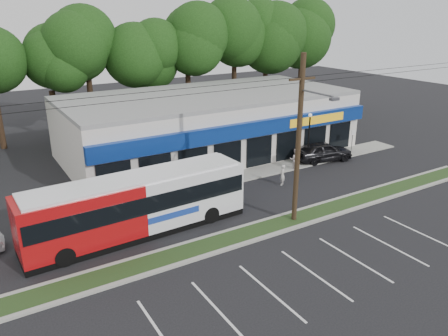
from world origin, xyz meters
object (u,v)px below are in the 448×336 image
object	(u,v)px
pedestrian_b	(295,159)
lamp_post	(309,132)
pedestrian_a	(282,175)
sign_post	(353,137)
car_dark	(323,151)
metrobus	(138,203)
utility_pole	(297,136)

from	to	relation	value
pedestrian_b	lamp_post	bearing A→B (deg)	-129.02
pedestrian_a	pedestrian_b	bearing A→B (deg)	173.90
lamp_post	pedestrian_b	bearing A→B (deg)	-160.50
sign_post	pedestrian_a	world-z (taller)	sign_post
lamp_post	car_dark	size ratio (longest dim) A/B	0.86
metrobus	pedestrian_b	bearing A→B (deg)	11.58
sign_post	pedestrian_a	distance (m)	10.29
utility_pole	metrobus	world-z (taller)	utility_pole
pedestrian_b	car_dark	bearing A→B (deg)	-141.84
sign_post	pedestrian_a	xyz separation A→B (m)	(-9.93, -2.57, -0.79)
sign_post	pedestrian_a	bearing A→B (deg)	-165.47
utility_pole	lamp_post	world-z (taller)	utility_pole
pedestrian_a	utility_pole	bearing A→B (deg)	15.86
utility_pole	pedestrian_a	distance (m)	7.60
sign_post	car_dark	bearing A→B (deg)	-178.78
lamp_post	metrobus	size ratio (longest dim) A/B	0.33
pedestrian_a	pedestrian_b	distance (m)	3.60
metrobus	pedestrian_b	world-z (taller)	metrobus
lamp_post	metrobus	bearing A→B (deg)	-165.47
lamp_post	utility_pole	bearing A→B (deg)	-136.05
utility_pole	metrobus	distance (m)	9.82
sign_post	car_dark	xyz separation A→B (m)	(-3.51, -0.07, -0.71)
sign_post	pedestrian_b	bearing A→B (deg)	-176.05
sign_post	utility_pole	bearing A→B (deg)	-149.85
lamp_post	sign_post	distance (m)	5.13
metrobus	pedestrian_a	xyz separation A→B (m)	(11.66, 1.50, -1.07)
car_dark	pedestrian_a	world-z (taller)	car_dark
car_dark	pedestrian_b	distance (m)	3.51
car_dark	pedestrian_a	xyz separation A→B (m)	(-6.42, -2.50, -0.08)
car_dark	pedestrian_a	bearing A→B (deg)	122.89
utility_pole	sign_post	xyz separation A→B (m)	(13.17, 7.65, -3.86)
car_dark	pedestrian_a	distance (m)	6.89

